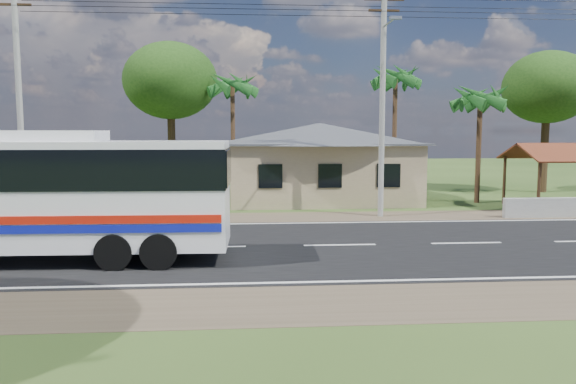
{
  "coord_description": "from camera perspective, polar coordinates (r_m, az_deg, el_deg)",
  "views": [
    {
      "loc": [
        -3.21,
        -18.89,
        3.94
      ],
      "look_at": [
        -1.72,
        1.0,
        1.77
      ],
      "focal_mm": 35.0,
      "sensor_mm": 36.0,
      "label": 1
    }
  ],
  "objects": [
    {
      "name": "ground",
      "position": [
        19.56,
        5.27,
        -5.44
      ],
      "size": [
        120.0,
        120.0,
        0.0
      ],
      "primitive_type": "plane",
      "color": "#2A4017",
      "rests_on": "ground"
    },
    {
      "name": "road",
      "position": [
        19.56,
        5.27,
        -5.41
      ],
      "size": [
        120.0,
        16.0,
        0.03
      ],
      "color": "black",
      "rests_on": "ground"
    },
    {
      "name": "house",
      "position": [
        32.19,
        3.24,
        3.89
      ],
      "size": [
        12.4,
        10.0,
        5.0
      ],
      "color": "tan",
      "rests_on": "ground"
    },
    {
      "name": "waiting_shed",
      "position": [
        31.85,
        26.36,
        3.39
      ],
      "size": [
        5.2,
        4.48,
        3.35
      ],
      "color": "#382514",
      "rests_on": "ground"
    },
    {
      "name": "utility_poles",
      "position": [
        26.11,
        8.87,
        10.15
      ],
      "size": [
        32.8,
        2.22,
        11.0
      ],
      "color": "#9E9E99",
      "rests_on": "ground"
    },
    {
      "name": "palm_near",
      "position": [
        32.53,
        18.96,
        8.99
      ],
      "size": [
        2.8,
        2.8,
        6.7
      ],
      "color": "#47301E",
      "rests_on": "ground"
    },
    {
      "name": "palm_mid",
      "position": [
        35.75,
        10.87,
        11.26
      ],
      "size": [
        2.8,
        2.8,
        8.2
      ],
      "color": "#47301E",
      "rests_on": "ground"
    },
    {
      "name": "palm_far",
      "position": [
        35.01,
        -5.67,
        10.66
      ],
      "size": [
        2.8,
        2.8,
        7.7
      ],
      "color": "#47301E",
      "rests_on": "ground"
    },
    {
      "name": "tree_behind_house",
      "position": [
        37.34,
        -11.86,
        10.96
      ],
      "size": [
        6.0,
        6.0,
        9.61
      ],
      "color": "#47301E",
      "rests_on": "ground"
    },
    {
      "name": "tree_behind_shed",
      "position": [
        39.93,
        24.85,
        9.58
      ],
      "size": [
        5.6,
        5.6,
        9.02
      ],
      "color": "#47301E",
      "rests_on": "ground"
    },
    {
      "name": "coach_bus",
      "position": [
        18.62,
        -26.01,
        0.41
      ],
      "size": [
        12.81,
        2.99,
        3.96
      ],
      "rotation": [
        0.0,
        0.0,
        -0.02
      ],
      "color": "white",
      "rests_on": "ground"
    }
  ]
}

